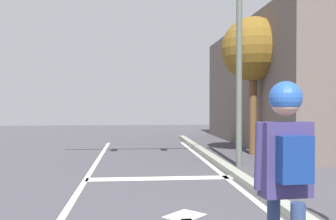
{
  "coord_description": "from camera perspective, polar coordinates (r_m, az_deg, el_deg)",
  "views": [
    {
      "loc": [
        0.87,
        -0.53,
        1.68
      ],
      "look_at": [
        1.34,
        4.61,
        1.6
      ],
      "focal_mm": 40.97,
      "sensor_mm": 36.0,
      "label": 1
    }
  ],
  "objects": [
    {
      "name": "lane_line_center",
      "position": [
        6.83,
        -14.28,
        -13.35
      ],
      "size": [
        0.12,
        20.0,
        0.01
      ],
      "primitive_type": "cube",
      "color": "silver",
      "rests_on": "ground"
    },
    {
      "name": "lane_line_curbside",
      "position": [
        7.07,
        12.62,
        -12.85
      ],
      "size": [
        0.12,
        20.0,
        0.01
      ],
      "primitive_type": "cube",
      "color": "silver",
      "rests_on": "ground"
    },
    {
      "name": "stop_bar",
      "position": [
        8.77,
        -1.18,
        -10.13
      ],
      "size": [
        3.31,
        0.4,
        0.01
      ],
      "primitive_type": "cube",
      "color": "silver",
      "rests_on": "ground"
    },
    {
      "name": "lane_arrow_head",
      "position": [
        5.97,
        2.5,
        -15.41
      ],
      "size": [
        0.71,
        0.71,
        0.01
      ],
      "primitive_type": "cube",
      "rotation": [
        0.0,
        0.0,
        0.79
      ],
      "color": "silver",
      "rests_on": "ground"
    },
    {
      "name": "curb_strip",
      "position": [
        7.13,
        14.58,
        -12.18
      ],
      "size": [
        0.24,
        24.0,
        0.14
      ],
      "primitive_type": "cube",
      "color": "#979A8B",
      "rests_on": "ground"
    },
    {
      "name": "skater",
      "position": [
        3.21,
        17.18,
        -7.2
      ],
      "size": [
        0.49,
        0.65,
        1.77
      ],
      "color": "navy",
      "rests_on": "skateboard"
    },
    {
      "name": "traffic_signal_mast",
      "position": [
        10.48,
        2.76,
        14.64
      ],
      "size": [
        5.53,
        0.34,
        5.88
      ],
      "color": "#576257",
      "rests_on": "ground"
    },
    {
      "name": "roadside_tree",
      "position": [
        13.18,
        12.56,
        8.69
      ],
      "size": [
        2.12,
        2.12,
        4.57
      ],
      "color": "brown",
      "rests_on": "ground"
    }
  ]
}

